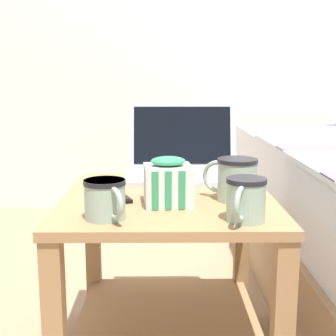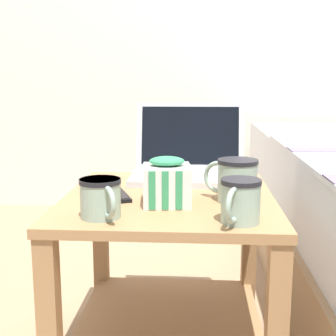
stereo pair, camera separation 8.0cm
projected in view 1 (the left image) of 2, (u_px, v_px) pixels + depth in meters
The scene contains 7 objects.
bedside_table at pixel (168, 258), 1.23m from camera, with size 0.53×0.59×0.48m.
laptop at pixel (183, 163), 1.41m from camera, with size 0.34×0.27×0.22m.
mug_front_left at pixel (236, 177), 1.14m from camera, with size 0.13×0.10×0.10m.
mug_front_right at pixel (246, 198), 0.97m from camera, with size 0.08×0.12×0.09m.
mug_mid_center at pixel (105, 197), 0.99m from camera, with size 0.09×0.12×0.09m.
snack_bag at pixel (166, 183), 1.11m from camera, with size 0.12×0.12×0.12m.
cell_phone at pixel (109, 196), 1.17m from camera, with size 0.13×0.16×0.01m.
Camera 1 is at (-0.01, -1.16, 0.77)m, focal length 50.00 mm.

